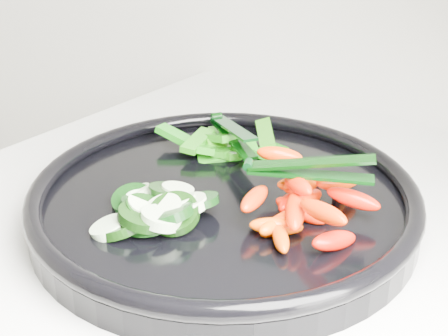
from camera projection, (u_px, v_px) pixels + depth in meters
The scene contains 6 objects.
veggie_tray at pixel (224, 200), 0.60m from camera, with size 0.42×0.42×0.04m.
cucumber_pile at pixel (152, 209), 0.56m from camera, with size 0.11×0.12×0.04m.
carrot_pile at pixel (303, 201), 0.56m from camera, with size 0.14×0.16×0.05m.
pepper_pile at pixel (222, 144), 0.69m from camera, with size 0.13×0.12×0.04m.
tong_carrot at pixel (306, 168), 0.54m from camera, with size 0.11×0.06×0.02m.
tong_pepper at pixel (231, 132), 0.68m from camera, with size 0.10×0.07×0.02m.
Camera 1 is at (-0.38, 1.24, 1.25)m, focal length 50.00 mm.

